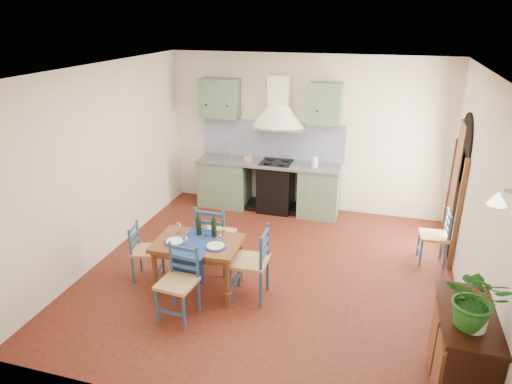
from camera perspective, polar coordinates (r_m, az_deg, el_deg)
floor at (r=6.57m, az=1.71°, el=-10.05°), size 5.00×5.00×0.00m
back_wall at (r=8.28m, az=2.62°, el=4.75°), size 5.00×0.96×2.80m
right_wall at (r=6.18m, az=25.56°, el=-0.54°), size 0.26×5.00×2.80m
left_wall at (r=6.97m, az=-18.52°, el=3.38°), size 0.04×5.00×2.80m
ceiling at (r=5.63m, az=2.03°, el=15.06°), size 5.00×5.00×0.01m
dining_table at (r=5.97m, az=-7.25°, el=-6.85°), size 1.13×0.85×1.01m
chair_near at (r=5.57m, az=-9.66°, el=-11.09°), size 0.46×0.46×0.90m
chair_far at (r=6.44m, az=-5.15°, el=-5.54°), size 0.48×0.48×1.00m
chair_left at (r=6.42m, az=-13.71°, el=-7.19°), size 0.45×0.45×0.81m
chair_right at (r=5.81m, az=-0.50°, el=-8.79°), size 0.47×0.47×0.97m
chair_spare at (r=7.10m, az=21.54°, el=-5.18°), size 0.41×0.41×0.82m
sideboard at (r=4.87m, az=24.31°, el=-17.76°), size 0.50×1.05×0.94m
potted_plant at (r=4.31m, az=25.87°, el=-11.94°), size 0.58×0.53×0.56m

